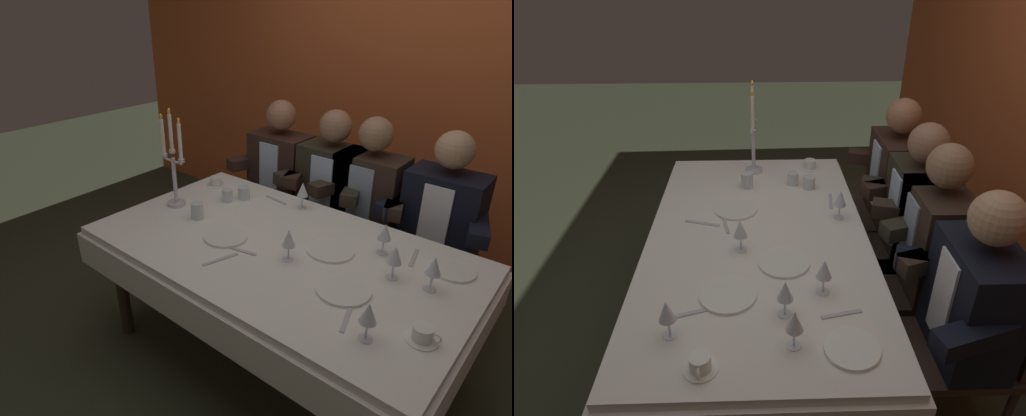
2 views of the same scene
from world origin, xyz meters
TOP-DOWN VIEW (x-y plane):
  - ground_plane at (0.00, 0.00)m, footprint 12.00×12.00m
  - back_wall at (0.00, 1.66)m, footprint 6.00×0.12m
  - dining_table at (0.00, 0.00)m, footprint 1.94×1.14m
  - candelabra at (-0.77, -0.02)m, footprint 0.19×0.11m
  - dinner_plate_0 at (0.45, -0.13)m, footprint 0.24×0.24m
  - dinner_plate_1 at (0.75, 0.33)m, footprint 0.21×0.21m
  - dinner_plate_2 at (-0.26, -0.12)m, footprint 0.23×0.23m
  - dinner_plate_3 at (0.23, 0.12)m, footprint 0.24×0.24m
  - wine_glass_0 at (0.56, 0.10)m, footprint 0.07×0.07m
  - wine_glass_1 at (0.12, -0.08)m, footprint 0.07×0.07m
  - wine_glass_2 at (-0.16, 0.44)m, footprint 0.07×0.07m
  - wine_glass_3 at (0.43, 0.27)m, footprint 0.07×0.07m
  - wine_glass_4 at (0.73, 0.12)m, footprint 0.07×0.07m
  - wine_glass_5 at (0.66, -0.33)m, footprint 0.07×0.07m
  - water_tumbler_0 at (-0.54, -0.06)m, footprint 0.07×0.07m
  - water_tumbler_1 at (-0.52, 0.31)m, footprint 0.07×0.07m
  - water_tumbler_2 at (-0.57, 0.22)m, footprint 0.07×0.07m
  - coffee_cup_0 at (-0.80, 0.35)m, footprint 0.13×0.12m
  - coffee_cup_1 at (0.82, -0.20)m, footprint 0.13×0.12m
  - knife_0 at (-0.13, -0.29)m, footprint 0.07×0.19m
  - knife_1 at (0.55, -0.27)m, footprint 0.07×0.19m
  - spoon_2 at (-0.11, -0.17)m, footprint 0.17×0.05m
  - spoon_3 at (-0.35, 0.42)m, footprint 0.17×0.04m
  - fork_4 at (0.57, 0.33)m, footprint 0.05×0.17m
  - seated_diner_0 at (-0.67, 0.89)m, footprint 0.63×0.48m
  - seated_diner_1 at (-0.24, 0.89)m, footprint 0.63×0.48m
  - seated_diner_2 at (0.05, 0.89)m, footprint 0.63×0.48m
  - seated_diner_3 at (0.51, 0.89)m, footprint 0.63×0.48m

SIDE VIEW (x-z plane):
  - ground_plane at x=0.00m, z-range 0.00..0.00m
  - dining_table at x=0.00m, z-range 0.25..0.99m
  - seated_diner_0 at x=-0.67m, z-range 0.12..1.36m
  - seated_diner_1 at x=-0.24m, z-range 0.12..1.36m
  - seated_diner_2 at x=0.05m, z-range 0.12..1.36m
  - seated_diner_3 at x=0.51m, z-range 0.12..1.36m
  - knife_0 at x=-0.13m, z-range 0.74..0.75m
  - knife_1 at x=0.55m, z-range 0.74..0.75m
  - spoon_2 at x=-0.11m, z-range 0.74..0.75m
  - spoon_3 at x=-0.35m, z-range 0.74..0.75m
  - fork_4 at x=0.57m, z-range 0.74..0.75m
  - dinner_plate_0 at x=0.45m, z-range 0.74..0.75m
  - dinner_plate_1 at x=0.75m, z-range 0.74..0.75m
  - dinner_plate_2 at x=-0.26m, z-range 0.74..0.75m
  - dinner_plate_3 at x=0.23m, z-range 0.74..0.75m
  - coffee_cup_0 at x=-0.80m, z-range 0.74..0.80m
  - coffee_cup_1 at x=0.82m, z-range 0.74..0.80m
  - water_tumbler_2 at x=-0.57m, z-range 0.74..0.82m
  - water_tumbler_1 at x=-0.52m, z-range 0.74..0.82m
  - water_tumbler_0 at x=-0.54m, z-range 0.74..0.84m
  - wine_glass_0 at x=0.56m, z-range 0.77..0.94m
  - wine_glass_3 at x=0.43m, z-range 0.77..0.94m
  - wine_glass_4 at x=0.73m, z-range 0.77..0.94m
  - wine_glass_5 at x=0.66m, z-range 0.77..0.94m
  - wine_glass_1 at x=0.12m, z-range 0.77..0.94m
  - wine_glass_2 at x=-0.16m, z-range 0.77..0.94m
  - candelabra at x=-0.77m, z-range 0.69..1.27m
  - back_wall at x=0.00m, z-range 0.00..2.70m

